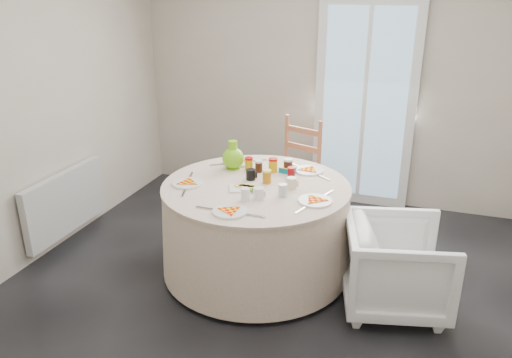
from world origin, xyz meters
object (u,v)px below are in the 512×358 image
(radiator, at_px, (66,202))
(armchair, at_px, (397,258))
(table, at_px, (256,229))
(green_pitcher, at_px, (233,155))
(wooden_chair, at_px, (291,174))

(radiator, distance_m, armchair, 2.86)
(table, height_order, green_pitcher, green_pitcher)
(radiator, bearing_deg, table, 2.29)
(wooden_chair, relative_size, armchair, 1.40)
(armchair, bearing_deg, radiator, 75.13)
(green_pitcher, bearing_deg, armchair, -39.48)
(radiator, relative_size, wooden_chair, 1.00)
(table, height_order, armchair, table)
(wooden_chair, distance_m, armchair, 1.61)
(radiator, xyz_separation_m, green_pitcher, (1.46, 0.36, 0.49))
(wooden_chair, xyz_separation_m, green_pitcher, (-0.30, -0.76, 0.40))
(radiator, xyz_separation_m, armchair, (2.86, -0.06, 0.01))
(radiator, bearing_deg, armchair, -1.29)
(armchair, distance_m, green_pitcher, 1.53)
(radiator, bearing_deg, green_pitcher, 13.69)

